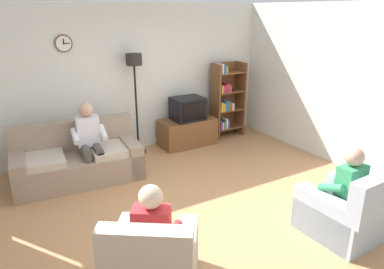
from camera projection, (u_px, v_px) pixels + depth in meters
name	position (u px, v px, depth m)	size (l,w,h in m)	color
ground_plane	(204.00, 209.00, 4.85)	(12.00, 12.00, 0.00)	#B27F51
back_wall_assembly	(128.00, 79.00, 6.57)	(6.20, 0.17, 2.70)	silver
right_wall	(354.00, 89.00, 5.77)	(0.12, 5.80, 2.70)	silver
couch	(78.00, 161.00, 5.59)	(1.97, 1.04, 0.90)	gray
tv_stand	(187.00, 132.00, 7.08)	(1.10, 0.56, 0.53)	brown
tv	(188.00, 109.00, 6.90)	(0.60, 0.49, 0.44)	black
bookshelf	(225.00, 100.00, 7.43)	(0.68, 0.36, 1.57)	brown
floor_lamp	(135.00, 76.00, 6.29)	(0.28, 0.28, 1.85)	black
armchair_near_window	(153.00, 264.00, 3.36)	(1.16, 1.18, 0.90)	#BCAD99
armchair_near_bookshelf	(345.00, 213.00, 4.22)	(0.83, 0.91, 0.90)	#9EADBC
person_on_couch	(90.00, 138.00, 5.47)	(0.54, 0.56, 1.24)	silver
person_in_left_armchair	(154.00, 230.00, 3.34)	(0.61, 0.64, 1.12)	red
person_in_right_armchair	(343.00, 186.00, 4.18)	(0.52, 0.55, 1.12)	#338C59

